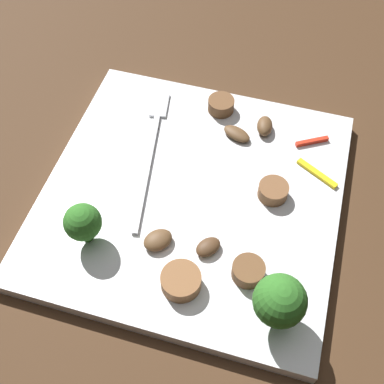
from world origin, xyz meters
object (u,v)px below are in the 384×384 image
Objects in this scene: sausage_slice_0 at (221,105)px; pepper_strip_1 at (317,173)px; fork at (152,146)px; broccoli_floret_1 at (280,301)px; sausage_slice_1 at (181,281)px; mushroom_2 at (208,247)px; mushroom_3 at (158,240)px; pepper_strip_0 at (312,141)px; broccoli_floret_0 at (83,223)px; plate at (192,196)px; mushroom_1 at (265,126)px; sausage_slice_3 at (273,191)px; sausage_slice_2 at (248,271)px; mushroom_0 at (237,134)px.

pepper_strip_1 is (-0.06, -0.11, -0.01)m from sausage_slice_0.
broccoli_floret_1 is at bearing -143.21° from fork.
fork is at bearing 94.05° from pepper_strip_1.
sausage_slice_1 is (0.01, 0.08, -0.03)m from broccoli_floret_1.
mushroom_3 is at bearing 97.47° from mushroom_2.
mushroom_3 is at bearing 143.24° from pepper_strip_0.
broccoli_floret_0 reaches higher than sausage_slice_0.
mushroom_2 is at bearing -19.07° from sausage_slice_1.
plate is 0.11m from mushroom_1.
sausage_slice_0 is 1.04× the size of mushroom_3.
mushroom_3 reaches higher than fork.
sausage_slice_3 is 0.08m from pepper_strip_0.
sausage_slice_0 is 0.99× the size of sausage_slice_2.
fork is at bearing 107.95° from pepper_strip_0.
mushroom_2 is (-0.15, 0.02, -0.00)m from mushroom_1.
plate is at bearing 103.52° from sausage_slice_3.
sausage_slice_3 is 0.12m from mushroom_3.
broccoli_floret_0 is 1.71× the size of mushroom_1.
sausage_slice_1 and sausage_slice_3 have the same top height.
fork is 0.13m from sausage_slice_3.
broccoli_floret_0 is at bearing 124.32° from pepper_strip_1.
pepper_strip_0 is at bearing -24.17° from sausage_slice_1.
mushroom_2 is (0.04, -0.01, -0.00)m from sausage_slice_1.
pepper_strip_1 is at bearing -164.66° from pepper_strip_0.
sausage_slice_1 is (-0.14, -0.07, 0.01)m from fork.
mushroom_2 is (-0.06, -0.03, 0.01)m from plate.
mushroom_2 is 0.89× the size of mushroom_3.
mushroom_0 is at bearing -15.36° from mushroom_3.
mushroom_1 reaches higher than fork.
sausage_slice_3 reaches higher than mushroom_1.
sausage_slice_0 is 0.12m from sausage_slice_3.
broccoli_floret_1 is 2.41× the size of mushroom_2.
sausage_slice_2 reaches higher than pepper_strip_1.
broccoli_floret_1 reaches higher than mushroom_1.
sausage_slice_1 is at bearing -169.48° from plate.
mushroom_0 is at bearing 122.60° from mushroom_1.
broccoli_floret_0 reaches higher than sausage_slice_1.
sausage_slice_0 is 1.07× the size of mushroom_1.
mushroom_3 is at bearing 84.55° from sausage_slice_2.
sausage_slice_0 is 0.05m from mushroom_1.
sausage_slice_1 reaches higher than mushroom_3.
pepper_strip_1 is (0.16, -0.01, -0.03)m from broccoli_floret_1.
pepper_strip_0 is (0.19, -0.08, -0.00)m from sausage_slice_1.
plate is 6.24× the size of broccoli_floret_0.
fork is at bearing 117.30° from mushroom_1.
sausage_slice_0 is at bearing 38.27° from sausage_slice_3.
pepper_strip_0 is (0.08, -0.03, -0.00)m from sausage_slice_3.
plate is 10.69× the size of mushroom_1.
mushroom_1 is at bearing 6.47° from sausage_slice_2.
mushroom_1 is at bearing -27.71° from plate.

